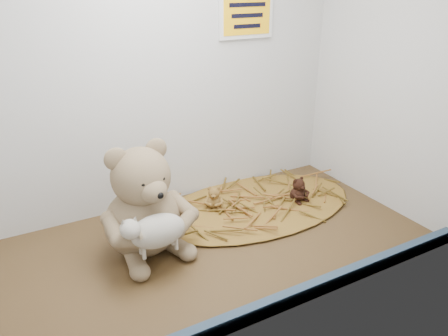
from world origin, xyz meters
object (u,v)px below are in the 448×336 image
main_teddy (142,199)px  mini_teddy_brown (298,188)px  toy_lamb (158,231)px  mini_teddy_tan (214,197)px

main_teddy → mini_teddy_brown: size_ratio=3.80×
main_teddy → mini_teddy_brown: (50.50, 1.37, -9.64)cm
mini_teddy_brown → toy_lamb: bearing=-176.1°
mini_teddy_tan → main_teddy: bearing=-126.0°
main_teddy → mini_teddy_tan: 28.90cm
toy_lamb → main_teddy: bearing=90.0°
main_teddy → toy_lamb: size_ratio=1.70×
main_teddy → mini_teddy_brown: 51.43cm
toy_lamb → mini_teddy_tan: (25.34, 20.32, -6.58)cm
toy_lamb → mini_teddy_brown: size_ratio=2.23×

